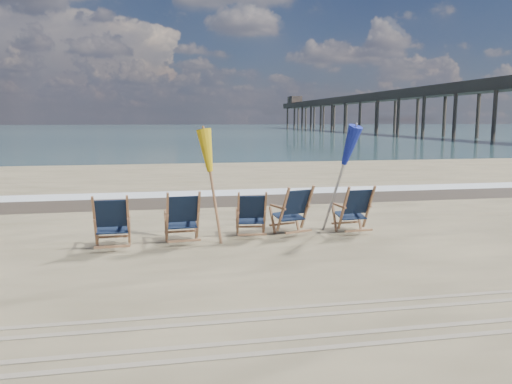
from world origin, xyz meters
The scene contains 12 objects.
ocean centered at (0.00, 128.00, 0.00)m, with size 400.00×400.00×0.00m, color #355358.
surf_foam centered at (0.00, 8.30, 0.00)m, with size 200.00×1.40×0.01m, color silver.
wet_sand_strip centered at (0.00, 6.80, 0.00)m, with size 200.00×2.60×0.00m, color #42362A.
tire_tracks centered at (0.00, -2.80, 0.01)m, with size 80.00×1.30×0.01m, color gray, non-canonical shape.
beach_chair_0 centered at (-2.63, 1.24, 0.54)m, with size 0.69×0.78×1.08m, color #111B31, non-canonical shape.
beach_chair_1 centered at (-1.30, 1.46, 0.54)m, with size 0.69×0.78×1.08m, color #111B31, non-canonical shape.
beach_chair_2 centered at (0.10, 1.70, 0.50)m, with size 0.64×0.72×1.00m, color #111B31, non-canonical shape.
beach_chair_3 centered at (1.06, 1.88, 0.54)m, with size 0.70×0.78×1.09m, color #111B31, non-canonical shape.
beach_chair_4 centered at (2.38, 1.68, 0.54)m, with size 0.69×0.77×1.08m, color #111B31, non-canonical shape.
umbrella_yellow centered at (-0.99, 1.57, 1.74)m, with size 0.30×0.30×2.27m.
umbrella_blue centered at (1.73, 1.88, 1.91)m, with size 0.30×0.30×2.45m.
fishing_pier centered at (38.00, 74.00, 4.65)m, with size 4.40×140.00×9.30m, color #4A3E36, non-canonical shape.
Camera 1 is at (-2.01, -8.25, 2.45)m, focal length 35.00 mm.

